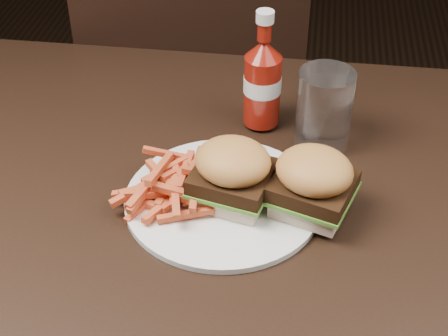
# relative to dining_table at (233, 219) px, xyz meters

# --- Properties ---
(dining_table) EXTENTS (1.20, 0.80, 0.04)m
(dining_table) POSITION_rel_dining_table_xyz_m (0.00, 0.00, 0.00)
(dining_table) COLOR black
(dining_table) RESTS_ON ground
(chair_far) EXTENTS (0.62, 0.62, 0.05)m
(chair_far) POSITION_rel_dining_table_xyz_m (-0.22, 0.73, -0.30)
(chair_far) COLOR black
(chair_far) RESTS_ON ground
(plate) EXTENTS (0.26, 0.26, 0.01)m
(plate) POSITION_rel_dining_table_xyz_m (-0.01, 0.01, 0.03)
(plate) COLOR white
(plate) RESTS_ON dining_table
(sandwich_half_a) EXTENTS (0.10, 0.10, 0.02)m
(sandwich_half_a) POSITION_rel_dining_table_xyz_m (-0.00, 0.01, 0.04)
(sandwich_half_a) COLOR beige
(sandwich_half_a) RESTS_ON plate
(sandwich_half_b) EXTENTS (0.11, 0.10, 0.02)m
(sandwich_half_b) POSITION_rel_dining_table_xyz_m (0.10, 0.00, 0.04)
(sandwich_half_b) COLOR beige
(sandwich_half_b) RESTS_ON plate
(fries_pile) EXTENTS (0.15, 0.15, 0.05)m
(fries_pile) POSITION_rel_dining_table_xyz_m (-0.07, 0.01, 0.05)
(fries_pile) COLOR #C45323
(fries_pile) RESTS_ON plate
(ketchup_bottle) EXTENTS (0.07, 0.07, 0.11)m
(ketchup_bottle) POSITION_rel_dining_table_xyz_m (0.02, 0.19, 0.08)
(ketchup_bottle) COLOR maroon
(ketchup_bottle) RESTS_ON dining_table
(tumbler) EXTENTS (0.10, 0.10, 0.12)m
(tumbler) POSITION_rel_dining_table_xyz_m (0.11, 0.16, 0.08)
(tumbler) COLOR white
(tumbler) RESTS_ON dining_table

